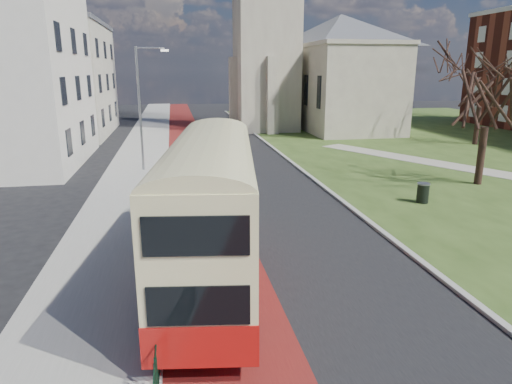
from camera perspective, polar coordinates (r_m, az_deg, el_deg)
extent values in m
plane|color=black|center=(14.99, -0.06, -11.46)|extent=(160.00, 160.00, 0.00)
cube|color=black|center=(34.09, -3.53, 3.73)|extent=(9.00, 120.00, 0.01)
cube|color=#591414|center=(33.89, -8.08, 3.55)|extent=(3.40, 120.00, 0.01)
cube|color=gray|center=(33.96, -14.51, 3.33)|extent=(4.00, 120.00, 0.12)
cube|color=#999993|center=(33.86, -11.13, 3.50)|extent=(0.25, 120.00, 0.13)
cube|color=#999993|center=(36.81, 3.24, 4.68)|extent=(0.25, 80.00, 0.13)
cube|color=#2F4819|center=(45.70, 28.40, 4.87)|extent=(40.00, 80.00, 0.04)
cylinder|color=#0B311F|center=(18.10, -11.59, -3.26)|extent=(0.04, 24.00, 0.04)
cylinder|color=#0B311F|center=(18.41, -11.43, -6.07)|extent=(0.04, 24.00, 0.04)
cube|color=gray|center=(52.51, 1.28, 20.88)|extent=(6.50, 6.50, 24.00)
cube|color=gray|center=(54.61, 10.22, 12.55)|extent=(9.00, 18.00, 9.00)
pyramid|color=#565960|center=(54.88, 10.64, 21.02)|extent=(9.00, 18.00, 3.60)
cube|color=silver|center=(37.07, -29.29, 12.53)|extent=(10.00, 14.00, 12.50)
cube|color=beige|center=(52.52, -23.64, 12.56)|extent=(10.00, 16.00, 11.00)
cube|color=#565960|center=(52.70, -24.33, 18.79)|extent=(10.30, 16.30, 0.50)
cylinder|color=gray|center=(31.38, -14.32, 9.92)|extent=(0.16, 0.16, 8.00)
cylinder|color=gray|center=(31.25, -13.08, 17.14)|extent=(1.80, 0.10, 0.10)
cube|color=silver|center=(31.22, -11.34, 16.96)|extent=(0.50, 0.18, 0.12)
cube|color=#B21310|center=(15.04, -5.42, -7.23)|extent=(3.98, 11.09, 0.99)
cube|color=beige|center=(14.43, -5.61, -0.14)|extent=(3.95, 11.03, 2.86)
cube|color=black|center=(15.08, -10.16, -3.15)|extent=(1.28, 8.82, 0.94)
cube|color=black|center=(14.95, -0.71, -3.08)|extent=(1.28, 8.82, 0.94)
cube|color=black|center=(14.41, -10.59, 2.08)|extent=(1.40, 9.68, 0.89)
cube|color=black|center=(14.26, -0.70, 2.21)|extent=(1.40, 9.68, 0.89)
cube|color=black|center=(19.87, -4.71, 1.47)|extent=(2.20, 0.38, 1.04)
cube|color=black|center=(19.57, -4.81, 5.69)|extent=(2.20, 0.38, 0.89)
cube|color=orange|center=(19.49, -4.84, 7.32)|extent=(1.76, 0.34, 0.30)
cylinder|color=black|center=(18.75, -8.30, -4.35)|extent=(0.43, 1.06, 1.03)
cylinder|color=black|center=(18.65, -1.31, -4.29)|extent=(0.43, 1.06, 1.03)
cylinder|color=black|center=(12.47, -11.55, -15.00)|extent=(0.43, 1.06, 1.03)
cylinder|color=black|center=(12.32, -0.67, -15.07)|extent=(0.43, 1.06, 1.03)
cylinder|color=#301E18|center=(30.16, 26.31, 4.07)|extent=(0.45, 0.45, 3.42)
cylinder|color=black|center=(46.45, 25.90, 7.48)|extent=(0.50, 0.50, 3.42)
cylinder|color=black|center=(24.96, 20.13, -0.18)|extent=(0.69, 0.69, 0.97)
cylinder|color=gray|center=(24.83, 20.24, 0.97)|extent=(0.74, 0.74, 0.06)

